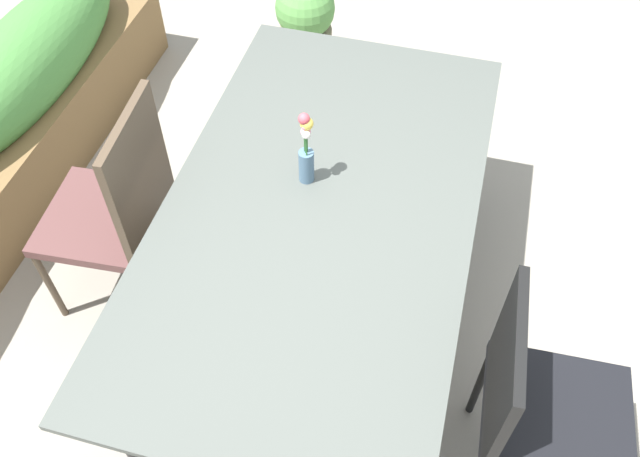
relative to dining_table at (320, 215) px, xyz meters
The scene contains 6 objects.
ground_plane 0.70m from the dining_table, 165.14° to the left, with size 12.00×12.00×0.00m, color gray.
dining_table is the anchor object (origin of this frame).
chair_far_side 0.79m from the dining_table, 91.12° to the left, with size 0.47×0.47×0.97m.
chair_near_left 0.90m from the dining_table, 118.21° to the right, with size 0.47×0.47×0.92m.
flower_vase 0.22m from the dining_table, 35.68° to the left, with size 0.06×0.05×0.28m.
potted_plant 1.73m from the dining_table, 17.80° to the left, with size 0.32×0.32×0.55m.
Camera 1 is at (-1.35, -0.40, 2.42)m, focal length 37.80 mm.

